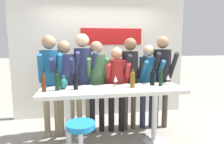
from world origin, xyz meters
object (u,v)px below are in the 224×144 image
Objects in this scene: person_left at (65,77)px; wine_bottle_0 at (161,78)px; person_center_right at (117,81)px; bar_stool at (81,140)px; tasting_table at (113,97)px; wine_bottle_5 at (76,80)px; decorative_vase at (64,83)px; wine_bottle_4 at (44,82)px; person_rightmost at (162,71)px; wine_bottle_1 at (152,77)px; person_center at (97,76)px; person_far_right at (148,77)px; wine_bottle_2 at (133,79)px; person_right at (130,73)px; person_center_left at (83,71)px; wine_glass_0 at (168,77)px; wine_glass_1 at (115,79)px; person_far_left at (50,74)px; wine_bottle_3 at (57,81)px.

person_left reaches higher than wine_bottle_0.
bar_stool is at bearing -116.26° from person_center_right.
tasting_table is 0.65m from wine_bottle_5.
person_left is 0.43m from decorative_vase.
wine_bottle_4 reaches higher than tasting_table.
wine_bottle_1 is (-0.34, -0.39, -0.04)m from person_rightmost.
person_center is (-0.20, 0.55, 0.25)m from tasting_table.
wine_bottle_2 is at bearing -132.65° from person_far_right.
person_center_right is (0.37, -0.03, -0.09)m from person_center.
person_right reaches higher than wine_bottle_4.
wine_bottle_4 is at bearing -177.57° from wine_bottle_0.
person_center_left reaches higher than person_left.
person_far_right is 5.60× the size of wine_bottle_1.
person_rightmost is at bearing 26.59° from tasting_table.
wine_bottle_4 is (-1.87, -0.08, -0.00)m from wine_bottle_0.
wine_glass_0 is 1.00× the size of wine_glass_1.
person_rightmost is 10.21× the size of wine_glass_1.
person_right is at bearing -0.34° from person_center.
person_left reaches higher than person_far_right.
bar_stool is at bearing -48.92° from wine_bottle_4.
tasting_table is 7.31× the size of wine_bottle_0.
bar_stool is 1.87m from person_far_right.
wine_bottle_1 is (1.48, -0.40, 0.03)m from person_left.
person_far_right is 0.49m from wine_glass_0.
person_left is 1.05× the size of person_far_right.
decorative_vase is at bearing -66.95° from person_far_left.
person_center is at bearing 171.22° from person_right.
person_rightmost is at bearing -7.99° from person_far_left.
person_far_left reaches higher than wine_bottle_0.
wine_bottle_4 is at bearing -145.89° from person_center.
person_far_right is 9.25× the size of wine_glass_0.
person_right is at bearing 128.01° from wine_bottle_0.
person_left reaches higher than wine_bottle_3.
wine_bottle_2 is at bearing 1.64° from wine_bottle_4.
wine_bottle_3 is (-0.41, -0.54, -0.06)m from person_center_left.
bar_stool is at bearing -130.75° from tasting_table.
person_left is 0.93× the size of person_center_left.
wine_bottle_2 is 0.68m from wine_glass_0.
person_center_left is (-0.45, 0.57, 0.35)m from tasting_table.
person_center is at bearing 4.61° from person_left.
person_center is (0.25, -0.01, -0.10)m from person_center_left.
wine_glass_0 is (1.57, 0.10, -0.02)m from wine_bottle_5.
person_rightmost is 6.18× the size of wine_bottle_1.
person_center_left reaches higher than wine_glass_0.
wine_bottle_1 is (-0.09, -0.43, 0.08)m from person_far_right.
wine_bottle_0 and wine_bottle_2 have the same top height.
person_far_left is at bearing 179.79° from person_far_right.
person_far_left is 2.04m from wine_glass_0.
wine_bottle_5 is 1.47× the size of decorative_vase.
wine_glass_1 is at bearing -178.97° from wine_bottle_1.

